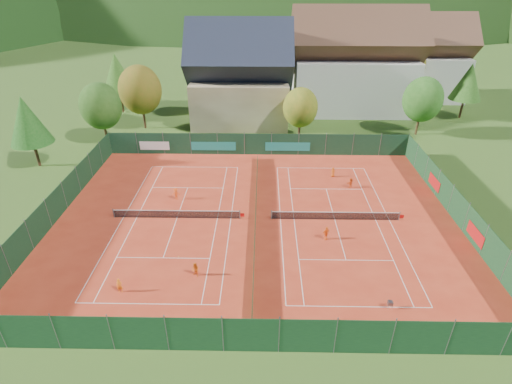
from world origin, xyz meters
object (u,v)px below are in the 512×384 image
(hotel_block_b, at_px, (419,63))
(ball_hopper, at_px, (390,303))
(chalet, at_px, (240,80))
(player_left_mid, at_px, (195,270))
(hotel_block_a, at_px, (354,68))
(player_right_far_a, at_px, (333,172))
(player_left_near, at_px, (119,286))
(player_right_far_b, at_px, (351,183))
(player_left_far, at_px, (176,194))
(player_right_near, at_px, (326,233))

(hotel_block_b, distance_m, ball_hopper, 59.72)
(chalet, bearing_deg, player_left_mid, -92.62)
(hotel_block_a, xyz_separation_m, player_right_far_a, (-6.80, -26.41, -6.79))
(hotel_block_b, xyz_separation_m, ball_hopper, (-19.80, -56.02, -6.06))
(chalet, height_order, player_left_mid, chalet)
(hotel_block_a, distance_m, player_left_near, 54.01)
(player_right_far_a, xyz_separation_m, player_right_far_b, (1.61, -2.74, 0.01))
(hotel_block_a, distance_m, player_right_far_b, 30.38)
(hotel_block_b, distance_m, player_left_far, 56.18)
(player_left_near, relative_size, player_left_far, 0.95)
(chalet, distance_m, player_left_mid, 39.17)
(hotel_block_a, bearing_deg, player_left_near, -119.50)
(hotel_block_b, distance_m, player_right_near, 53.13)
(hotel_block_b, bearing_deg, player_left_far, -133.95)
(chalet, relative_size, player_right_far_b, 13.32)
(ball_hopper, xyz_separation_m, player_left_near, (-20.59, 1.37, 0.10))
(hotel_block_a, xyz_separation_m, player_right_near, (-9.38, -39.34, -6.70))
(hotel_block_b, height_order, player_right_near, hotel_block_b)
(player_left_mid, height_order, player_right_far_a, player_left_mid)
(ball_hopper, distance_m, player_left_mid, 15.34)
(player_left_far, bearing_deg, hotel_block_b, -140.67)
(ball_hopper, height_order, player_left_near, player_left_near)
(hotel_block_a, height_order, ball_hopper, hotel_block_a)
(chalet, xyz_separation_m, player_left_mid, (-1.77, -38.67, -5.97))
(player_right_near, xyz_separation_m, player_right_far_a, (2.58, 12.93, -0.09))
(player_right_near, distance_m, player_right_far_a, 13.18)
(player_left_far, relative_size, player_right_near, 1.00)
(player_left_near, distance_m, player_left_far, 14.51)
(chalet, relative_size, player_left_near, 12.44)
(player_right_near, bearing_deg, player_left_near, 171.86)
(hotel_block_b, bearing_deg, hotel_block_a, -150.26)
(hotel_block_a, bearing_deg, player_right_near, -103.42)
(player_right_near, bearing_deg, ball_hopper, -98.92)
(ball_hopper, relative_size, player_right_far_a, 0.67)
(hotel_block_a, bearing_deg, chalet, -162.47)
(player_left_far, bearing_deg, player_right_far_a, -168.81)
(player_right_far_a, bearing_deg, chalet, -79.71)
(hotel_block_b, height_order, ball_hopper, hotel_block_b)
(ball_hopper, height_order, player_left_mid, player_left_mid)
(chalet, distance_m, player_left_far, 27.50)
(chalet, xyz_separation_m, player_right_far_a, (12.20, -20.41, -6.03))
(hotel_block_b, height_order, player_left_far, hotel_block_b)
(chalet, relative_size, player_left_far, 11.77)
(player_right_far_b, bearing_deg, player_left_near, -2.39)
(player_left_mid, bearing_deg, player_right_near, 63.28)
(player_left_mid, xyz_separation_m, player_left_far, (-4.00, 12.45, 0.03))
(player_right_far_b, bearing_deg, player_right_near, 25.70)
(hotel_block_a, distance_m, hotel_block_b, 16.14)
(chalet, height_order, player_left_far, chalet)
(player_left_mid, bearing_deg, player_left_near, -122.45)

